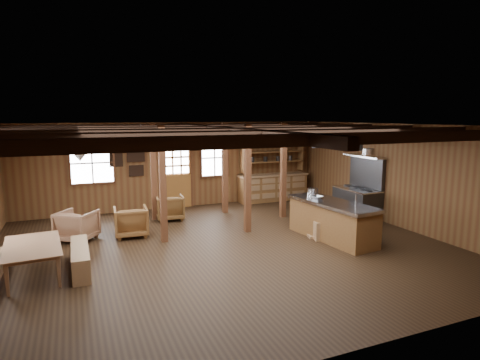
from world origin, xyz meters
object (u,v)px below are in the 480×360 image
(kitchen_island, at_px, (332,220))
(armchair_b, at_px, (170,207))
(commercial_range, at_px, (358,197))
(armchair_a, at_px, (131,222))
(dining_table, at_px, (36,260))
(armchair_c, at_px, (77,226))

(kitchen_island, distance_m, armchair_b, 4.70)
(commercial_range, relative_size, armchair_a, 2.25)
(commercial_range, relative_size, dining_table, 1.06)
(dining_table, distance_m, armchair_b, 4.56)
(armchair_a, bearing_deg, kitchen_island, 158.52)
(kitchen_island, bearing_deg, armchair_a, 148.13)
(dining_table, bearing_deg, kitchen_island, -96.43)
(armchair_b, height_order, armchair_c, armchair_c)
(armchair_a, bearing_deg, armchair_c, -1.75)
(commercial_range, xyz_separation_m, armchair_c, (-7.78, 0.80, -0.23))
(commercial_range, bearing_deg, dining_table, -171.81)
(commercial_range, bearing_deg, armchair_b, 160.02)
(dining_table, bearing_deg, armchair_a, -51.00)
(armchair_c, bearing_deg, kitchen_island, -166.71)
(armchair_a, distance_m, armchair_c, 1.27)
(commercial_range, xyz_separation_m, dining_table, (-8.55, -1.23, -0.30))
(commercial_range, relative_size, armchair_b, 2.34)
(armchair_a, xyz_separation_m, armchair_c, (-1.26, 0.13, 0.00))
(kitchen_island, distance_m, armchair_a, 5.02)
(kitchen_island, distance_m, dining_table, 6.57)
(armchair_b, bearing_deg, kitchen_island, 140.45)
(commercial_range, distance_m, armchair_a, 6.56)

